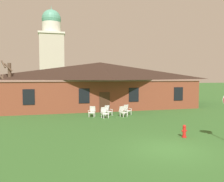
# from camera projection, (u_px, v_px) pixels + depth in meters

# --- Properties ---
(ground_plane) EXTENTS (200.00, 200.00, 0.00)m
(ground_plane) POSITION_uv_depth(u_px,v_px,m) (169.00, 150.00, 11.94)
(ground_plane) COLOR #336028
(brick_building) EXTENTS (22.19, 10.40, 5.46)m
(brick_building) POSITION_uv_depth(u_px,v_px,m) (100.00, 84.00, 29.07)
(brick_building) COLOR brown
(brick_building) RESTS_ON ground
(dome_tower) EXTENTS (5.18, 5.18, 18.25)m
(dome_tower) POSITION_uv_depth(u_px,v_px,m) (52.00, 54.00, 48.17)
(dome_tower) COLOR #BCB29E
(dome_tower) RESTS_ON ground
(lawn_chair_by_porch) EXTENTS (0.78, 0.83, 0.96)m
(lawn_chair_by_porch) POSITION_uv_depth(u_px,v_px,m) (92.00, 111.00, 21.56)
(lawn_chair_by_porch) COLOR silver
(lawn_chair_by_porch) RESTS_ON ground
(lawn_chair_near_door) EXTENTS (0.73, 0.78, 0.96)m
(lawn_chair_near_door) POSITION_uv_depth(u_px,v_px,m) (104.00, 112.00, 20.94)
(lawn_chair_near_door) COLOR white
(lawn_chair_near_door) RESTS_ON ground
(lawn_chair_left_end) EXTENTS (0.79, 0.83, 0.96)m
(lawn_chair_left_end) POSITION_uv_depth(u_px,v_px,m) (108.00, 110.00, 22.21)
(lawn_chair_left_end) COLOR white
(lawn_chair_left_end) RESTS_ON ground
(lawn_chair_middle) EXTENTS (0.79, 0.83, 0.96)m
(lawn_chair_middle) POSITION_uv_depth(u_px,v_px,m) (123.00, 111.00, 21.56)
(lawn_chair_middle) COLOR silver
(lawn_chair_middle) RESTS_ON ground
(lawn_chair_right_end) EXTENTS (0.79, 0.83, 0.96)m
(lawn_chair_right_end) POSITION_uv_depth(u_px,v_px,m) (127.00, 109.00, 22.72)
(lawn_chair_right_end) COLOR silver
(lawn_chair_right_end) RESTS_ON ground
(bare_tree_beside_building) EXTENTS (1.49, 1.69, 5.47)m
(bare_tree_beside_building) POSITION_uv_depth(u_px,v_px,m) (9.00, 85.00, 25.07)
(bare_tree_beside_building) COLOR brown
(bare_tree_beside_building) RESTS_ON ground
(fire_hydrant) EXTENTS (0.36, 0.28, 0.79)m
(fire_hydrant) POSITION_uv_depth(u_px,v_px,m) (184.00, 131.00, 14.26)
(fire_hydrant) COLOR red
(fire_hydrant) RESTS_ON ground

